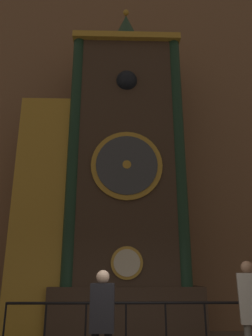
# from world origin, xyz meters

# --- Properties ---
(cathedral_back_wall) EXTENTS (24.00, 0.32, 12.24)m
(cathedral_back_wall) POSITION_xyz_m (-0.09, 6.20, 6.11)
(cathedral_back_wall) COLOR #846047
(cathedral_back_wall) RESTS_ON ground_plane
(clock_tower) EXTENTS (4.85, 1.77, 10.06)m
(clock_tower) POSITION_xyz_m (-0.54, 4.90, 4.07)
(clock_tower) COLOR #423328
(clock_tower) RESTS_ON ground_plane
(railing_fence) EXTENTS (5.19, 0.05, 1.05)m
(railing_fence) POSITION_xyz_m (0.23, 2.57, 0.59)
(railing_fence) COLOR black
(railing_fence) RESTS_ON ground_plane
(visitor_near) EXTENTS (0.35, 0.23, 1.60)m
(visitor_near) POSITION_xyz_m (-0.52, 1.05, 0.95)
(visitor_near) COLOR black
(visitor_near) RESTS_ON ground_plane
(visitor_far) EXTENTS (0.39, 0.31, 1.74)m
(visitor_far) POSITION_xyz_m (1.72, 1.28, 1.04)
(visitor_far) COLOR #58554F
(visitor_far) RESTS_ON ground_plane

